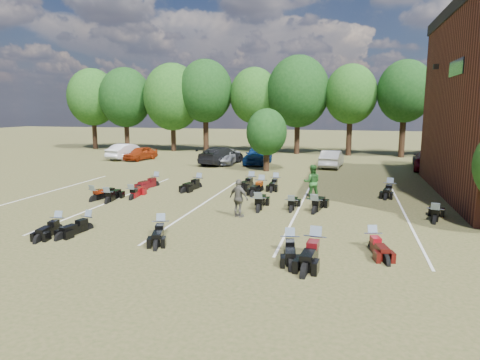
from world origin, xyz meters
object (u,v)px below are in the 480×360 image
(car_0, at_px, (140,153))
(person_green, at_px, (312,182))
(motorcycle_14, at_px, (156,186))
(motorcycle_3, at_px, (161,236))
(car_4, at_px, (258,155))
(person_grey, at_px, (239,198))
(motorcycle_7, at_px, (132,199))

(car_0, distance_m, person_green, 22.36)
(car_0, relative_size, motorcycle_14, 1.65)
(motorcycle_3, xyz_separation_m, motorcycle_14, (-4.92, 9.90, 0.00))
(car_4, height_order, motorcycle_14, car_4)
(person_grey, relative_size, motorcycle_7, 0.82)
(motorcycle_3, bearing_deg, motorcycle_7, 108.96)
(car_0, distance_m, person_grey, 23.67)
(car_4, bearing_deg, car_0, -178.74)
(motorcycle_3, relative_size, motorcycle_7, 1.01)
(car_4, distance_m, motorcycle_3, 22.14)
(motorcycle_3, relative_size, motorcycle_14, 0.95)
(motorcycle_3, bearing_deg, motorcycle_14, 98.32)
(person_green, xyz_separation_m, person_grey, (-2.92, -4.72, -0.07))
(motorcycle_7, bearing_deg, car_4, -110.27)
(car_4, distance_m, person_grey, 18.75)
(car_4, height_order, person_grey, person_grey)
(car_4, bearing_deg, motorcycle_3, -86.01)
(car_0, xyz_separation_m, motorcycle_7, (7.91, -16.39, -0.65))
(motorcycle_3, xyz_separation_m, motorcycle_7, (-4.43, 5.86, 0.00))
(motorcycle_14, bearing_deg, car_0, 133.14)
(car_4, relative_size, motorcycle_7, 2.17)
(person_grey, distance_m, motorcycle_14, 9.57)
(motorcycle_14, bearing_deg, motorcycle_7, -70.87)
(car_4, height_order, person_green, person_green)
(motorcycle_7, bearing_deg, motorcycle_3, 119.44)
(person_green, bearing_deg, motorcycle_3, 48.76)
(motorcycle_14, bearing_deg, person_grey, -29.17)
(person_grey, bearing_deg, motorcycle_14, -16.25)
(person_grey, bearing_deg, car_0, -26.91)
(motorcycle_7, height_order, motorcycle_14, motorcycle_14)
(person_green, bearing_deg, motorcycle_14, -18.38)
(motorcycle_7, xyz_separation_m, motorcycle_14, (-0.50, 4.04, 0.00))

